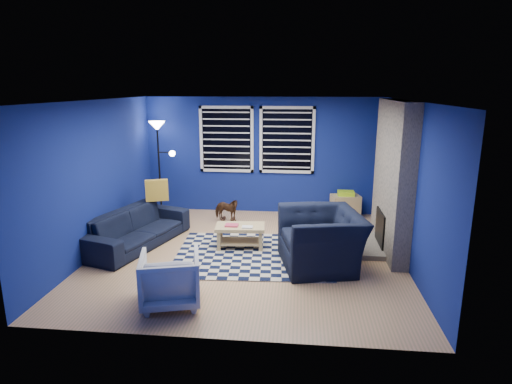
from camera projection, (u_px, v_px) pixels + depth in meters
floor at (247, 254)px, 7.13m from camera, size 5.00×5.00×0.00m
ceiling at (247, 101)px, 6.53m from camera, size 5.00×5.00×0.00m
wall_back at (261, 156)px, 9.24m from camera, size 5.00×0.00×5.00m
wall_left at (97, 177)px, 7.08m from camera, size 0.00×5.00×5.00m
wall_right at (408, 184)px, 6.57m from camera, size 0.00×5.00×5.00m
fireplace at (392, 180)px, 7.08m from camera, size 0.65×2.00×2.50m
window_left at (226, 139)px, 9.19m from camera, size 1.17×0.06×1.42m
window_right at (287, 140)px, 9.06m from camera, size 1.17×0.06×1.42m
tv at (382, 154)px, 8.47m from camera, size 0.07×1.00×0.58m
rug at (253, 254)px, 7.07m from camera, size 2.61×2.14×0.02m
sofa at (137, 228)px, 7.43m from camera, size 2.29×1.42×0.62m
armchair_big at (321, 239)px, 6.57m from camera, size 1.53×1.40×0.85m
armchair_bent at (170, 279)px, 5.41m from camera, size 0.89×0.91×0.68m
rocking_horse at (226, 209)px, 8.58m from camera, size 0.41×0.61×0.47m
coffee_table at (240, 232)px, 7.33m from camera, size 0.87×0.55×0.42m
cabinet at (345, 206)px, 9.06m from camera, size 0.65×0.50×0.57m
floor_lamp at (159, 139)px, 8.96m from camera, size 0.55×0.34×2.00m
throw_pillow at (157, 190)px, 7.98m from camera, size 0.43×0.27×0.40m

